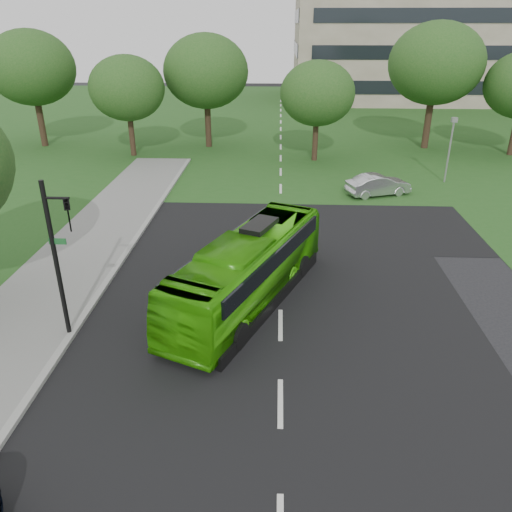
{
  "coord_description": "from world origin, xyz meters",
  "views": [
    {
      "loc": [
        -0.19,
        -12.94,
        9.68
      ],
      "look_at": [
        -0.97,
        4.31,
        1.6
      ],
      "focal_mm": 35.0,
      "sensor_mm": 36.0,
      "label": 1
    }
  ],
  "objects_px": {
    "traffic_light": "(59,250)",
    "camera_pole": "(451,141)",
    "tree_park_c": "(318,94)",
    "office_building": "(449,0)",
    "tree_park_f": "(31,68)",
    "sedan": "(378,185)",
    "bus": "(248,269)",
    "tree_park_a": "(127,88)",
    "tree_park_d": "(436,64)",
    "tree_park_b": "(206,71)"
  },
  "relations": [
    {
      "from": "traffic_light",
      "to": "tree_park_b",
      "type": "bearing_deg",
      "value": 71.43
    },
    {
      "from": "bus",
      "to": "tree_park_a",
      "type": "bearing_deg",
      "value": 138.23
    },
    {
      "from": "tree_park_b",
      "to": "sedan",
      "type": "xyz_separation_m",
      "value": [
        12.2,
        -12.91,
        -5.47
      ]
    },
    {
      "from": "tree_park_c",
      "to": "tree_park_f",
      "type": "distance_m",
      "value": 23.47
    },
    {
      "from": "office_building",
      "to": "tree_park_b",
      "type": "height_order",
      "value": "office_building"
    },
    {
      "from": "bus",
      "to": "traffic_light",
      "type": "relative_size",
      "value": 1.75
    },
    {
      "from": "tree_park_b",
      "to": "bus",
      "type": "height_order",
      "value": "tree_park_b"
    },
    {
      "from": "camera_pole",
      "to": "office_building",
      "type": "bearing_deg",
      "value": 51.97
    },
    {
      "from": "office_building",
      "to": "tree_park_a",
      "type": "relative_size",
      "value": 5.26
    },
    {
      "from": "office_building",
      "to": "traffic_light",
      "type": "xyz_separation_m",
      "value": [
        -28.99,
        -60.91,
        -9.29
      ]
    },
    {
      "from": "tree_park_d",
      "to": "camera_pole",
      "type": "xyz_separation_m",
      "value": [
        -1.3,
        -10.24,
        -4.0
      ]
    },
    {
      "from": "tree_park_d",
      "to": "sedan",
      "type": "relative_size",
      "value": 2.52
    },
    {
      "from": "bus",
      "to": "traffic_light",
      "type": "height_order",
      "value": "traffic_light"
    },
    {
      "from": "tree_park_c",
      "to": "sedan",
      "type": "bearing_deg",
      "value": -68.42
    },
    {
      "from": "office_building",
      "to": "tree_park_f",
      "type": "xyz_separation_m",
      "value": [
        -42.43,
        -32.42,
        -6.13
      ]
    },
    {
      "from": "tree_park_a",
      "to": "bus",
      "type": "xyz_separation_m",
      "value": [
        10.62,
        -22.77,
        -3.83
      ]
    },
    {
      "from": "tree_park_c",
      "to": "office_building",
      "type": "bearing_deg",
      "value": 62.01
    },
    {
      "from": "tree_park_c",
      "to": "camera_pole",
      "type": "distance_m",
      "value": 10.28
    },
    {
      "from": "office_building",
      "to": "tree_park_f",
      "type": "bearing_deg",
      "value": -142.62
    },
    {
      "from": "tree_park_a",
      "to": "camera_pole",
      "type": "xyz_separation_m",
      "value": [
        22.82,
        -6.47,
        -2.43
      ]
    },
    {
      "from": "traffic_light",
      "to": "camera_pole",
      "type": "xyz_separation_m",
      "value": [
        18.0,
        18.95,
        -0.47
      ]
    },
    {
      "from": "tree_park_b",
      "to": "bus",
      "type": "bearing_deg",
      "value": -79.25
    },
    {
      "from": "sedan",
      "to": "camera_pole",
      "type": "height_order",
      "value": "camera_pole"
    },
    {
      "from": "tree_park_f",
      "to": "traffic_light",
      "type": "height_order",
      "value": "tree_park_f"
    },
    {
      "from": "tree_park_a",
      "to": "camera_pole",
      "type": "relative_size",
      "value": 1.79
    },
    {
      "from": "camera_pole",
      "to": "sedan",
      "type": "bearing_deg",
      "value": -172.28
    },
    {
      "from": "sedan",
      "to": "tree_park_b",
      "type": "bearing_deg",
      "value": 23.77
    },
    {
      "from": "tree_park_d",
      "to": "traffic_light",
      "type": "relative_size",
      "value": 1.82
    },
    {
      "from": "tree_park_b",
      "to": "sedan",
      "type": "distance_m",
      "value": 18.59
    },
    {
      "from": "tree_park_c",
      "to": "camera_pole",
      "type": "xyz_separation_m",
      "value": [
        8.36,
        -5.55,
        -2.23
      ]
    },
    {
      "from": "tree_park_c",
      "to": "tree_park_f",
      "type": "height_order",
      "value": "tree_park_f"
    },
    {
      "from": "office_building",
      "to": "camera_pole",
      "type": "xyz_separation_m",
      "value": [
        -10.99,
        -41.96,
        -9.76
      ]
    },
    {
      "from": "tree_park_d",
      "to": "tree_park_f",
      "type": "height_order",
      "value": "tree_park_d"
    },
    {
      "from": "office_building",
      "to": "sedan",
      "type": "distance_m",
      "value": 49.16
    },
    {
      "from": "tree_park_a",
      "to": "sedan",
      "type": "xyz_separation_m",
      "value": [
        17.84,
        -9.47,
        -4.52
      ]
    },
    {
      "from": "tree_park_f",
      "to": "tree_park_c",
      "type": "bearing_deg",
      "value": -9.78
    },
    {
      "from": "tree_park_c",
      "to": "bus",
      "type": "xyz_separation_m",
      "value": [
        -3.84,
        -21.86,
        -3.64
      ]
    },
    {
      "from": "office_building",
      "to": "bus",
      "type": "bearing_deg",
      "value": -111.7
    },
    {
      "from": "bus",
      "to": "sedan",
      "type": "distance_m",
      "value": 15.16
    },
    {
      "from": "tree_park_f",
      "to": "sedan",
      "type": "relative_size",
      "value": 2.38
    },
    {
      "from": "office_building",
      "to": "tree_park_d",
      "type": "xyz_separation_m",
      "value": [
        -9.68,
        -31.72,
        -5.76
      ]
    },
    {
      "from": "tree_park_d",
      "to": "sedan",
      "type": "bearing_deg",
      "value": -115.38
    },
    {
      "from": "tree_park_a",
      "to": "tree_park_c",
      "type": "xyz_separation_m",
      "value": [
        14.46,
        -0.91,
        -0.2
      ]
    },
    {
      "from": "sedan",
      "to": "traffic_light",
      "type": "bearing_deg",
      "value": 121.17
    },
    {
      "from": "office_building",
      "to": "sedan",
      "type": "relative_size",
      "value": 10.17
    },
    {
      "from": "bus",
      "to": "tree_park_c",
      "type": "bearing_deg",
      "value": 103.27
    },
    {
      "from": "tree_park_f",
      "to": "camera_pole",
      "type": "relative_size",
      "value": 2.2
    },
    {
      "from": "tree_park_a",
      "to": "camera_pole",
      "type": "bearing_deg",
      "value": -15.82
    },
    {
      "from": "tree_park_a",
      "to": "tree_park_d",
      "type": "height_order",
      "value": "tree_park_d"
    },
    {
      "from": "tree_park_b",
      "to": "sedan",
      "type": "relative_size",
      "value": 2.3
    }
  ]
}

